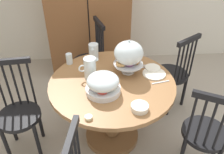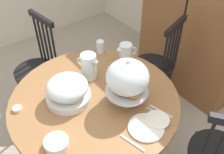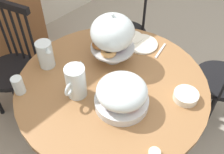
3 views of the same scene
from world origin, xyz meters
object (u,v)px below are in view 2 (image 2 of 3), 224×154
at_px(dining_table, 96,118).
at_px(cereal_bowl, 57,143).
at_px(windsor_chair_host_seat, 155,67).
at_px(pastry_stand_with_dome, 127,79).
at_px(orange_juice_pitcher, 89,67).
at_px(china_plate_small, 157,120).
at_px(china_plate_large, 146,127).
at_px(butter_dish, 17,109).
at_px(drinking_glass, 100,47).
at_px(wooden_armoire, 205,0).
at_px(fruit_platter_covered, 68,90).
at_px(windsor_chair_near_window, 38,70).
at_px(milk_pitcher, 126,55).

xyz_separation_m(dining_table, cereal_bowl, (0.19, -0.39, 0.24)).
height_order(windsor_chair_host_seat, cereal_bowl, windsor_chair_host_seat).
bearing_deg(pastry_stand_with_dome, orange_juice_pitcher, -171.07).
bearing_deg(china_plate_small, china_plate_large, -92.64).
height_order(china_plate_large, butter_dish, butter_dish).
distance_m(dining_table, drinking_glass, 0.60).
height_order(wooden_armoire, drinking_glass, wooden_armoire).
height_order(china_plate_small, butter_dish, same).
distance_m(wooden_armoire, pastry_stand_with_dome, 1.35).
relative_size(wooden_armoire, pastry_stand_with_dome, 5.70).
relative_size(fruit_platter_covered, orange_juice_pitcher, 1.50).
xyz_separation_m(dining_table, orange_juice_pitcher, (-0.20, 0.09, 0.31)).
relative_size(china_plate_large, china_plate_small, 1.47).
relative_size(pastry_stand_with_dome, china_plate_large, 1.56).
bearing_deg(windsor_chair_host_seat, fruit_platter_covered, -82.04).
distance_m(windsor_chair_host_seat, china_plate_large, 1.03).
relative_size(windsor_chair_near_window, fruit_platter_covered, 3.25).
bearing_deg(china_plate_large, china_plate_small, 87.36).
xyz_separation_m(milk_pitcher, drinking_glass, (-0.25, -0.07, -0.03)).
height_order(wooden_armoire, windsor_chair_near_window, wooden_armoire).
bearing_deg(windsor_chair_near_window, drinking_glass, 41.92).
bearing_deg(cereal_bowl, windsor_chair_host_seat, 108.59).
relative_size(windsor_chair_near_window, windsor_chair_host_seat, 1.00).
xyz_separation_m(dining_table, butter_dish, (-0.21, -0.46, 0.23)).
xyz_separation_m(china_plate_small, butter_dish, (-0.62, -0.65, -0.01)).
distance_m(fruit_platter_covered, china_plate_large, 0.56).
xyz_separation_m(wooden_armoire, orange_juice_pitcher, (0.03, -1.35, -0.15)).
bearing_deg(windsor_chair_host_seat, cereal_bowl, -71.41).
bearing_deg(butter_dish, windsor_chair_near_window, 149.76).
height_order(cereal_bowl, drinking_glass, drinking_glass).
distance_m(wooden_armoire, cereal_bowl, 1.89).
relative_size(fruit_platter_covered, butter_dish, 5.00).
bearing_deg(butter_dish, cereal_bowl, 10.57).
bearing_deg(china_plate_large, fruit_platter_covered, -153.79).
bearing_deg(cereal_bowl, dining_table, 116.20).
bearing_deg(dining_table, butter_dish, -113.95).
relative_size(windsor_chair_near_window, china_plate_small, 6.50).
height_order(dining_table, fruit_platter_covered, fruit_platter_covered).
height_order(orange_juice_pitcher, china_plate_large, orange_juice_pitcher).
bearing_deg(cereal_bowl, orange_juice_pitcher, 129.10).
bearing_deg(windsor_chair_host_seat, china_plate_small, -46.27).
xyz_separation_m(windsor_chair_near_window, windsor_chair_host_seat, (0.65, 0.92, 0.00)).
bearing_deg(china_plate_small, butter_dish, -133.72).
bearing_deg(windsor_chair_host_seat, windsor_chair_near_window, -125.22).
relative_size(pastry_stand_with_dome, milk_pitcher, 1.90).
xyz_separation_m(dining_table, drinking_glass, (-0.41, 0.34, 0.28)).
height_order(fruit_platter_covered, china_plate_small, fruit_platter_covered).
distance_m(wooden_armoire, drinking_glass, 1.13).
distance_m(windsor_chair_near_window, fruit_platter_covered, 0.88).
xyz_separation_m(cereal_bowl, butter_dish, (-0.40, -0.07, -0.01)).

